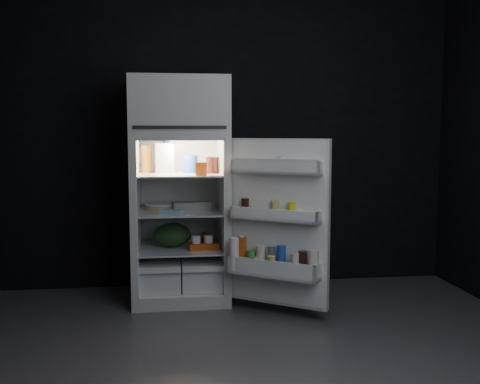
{
  "coord_description": "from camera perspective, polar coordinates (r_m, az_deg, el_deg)",
  "views": [
    {
      "loc": [
        -0.51,
        -3.21,
        1.36
      ],
      "look_at": [
        0.04,
        1.0,
        0.9
      ],
      "focal_mm": 42.0,
      "sensor_mm": 36.0,
      "label": 1
    }
  ],
  "objects": [
    {
      "name": "milk_jug",
      "position": [
        4.59,
        -7.56,
        3.46
      ],
      "size": [
        0.16,
        0.16,
        0.24
      ],
      "primitive_type": "cube",
      "rotation": [
        0.0,
        0.0,
        -0.23
      ],
      "color": "white",
      "rests_on": "refrigerator"
    },
    {
      "name": "egg_carton",
      "position": [
        4.52,
        -5.02,
        -1.45
      ],
      "size": [
        0.31,
        0.16,
        0.07
      ],
      "primitive_type": "cube",
      "rotation": [
        0.0,
        0.0,
        0.18
      ],
      "color": "gray",
      "rests_on": "refrigerator"
    },
    {
      "name": "mayo_jar",
      "position": [
        4.58,
        -5.02,
        2.85
      ],
      "size": [
        0.14,
        0.14,
        0.14
      ],
      "primitive_type": "cylinder",
      "rotation": [
        0.0,
        0.0,
        -0.26
      ],
      "color": "#1F44AA",
      "rests_on": "refrigerator"
    },
    {
      "name": "floor",
      "position": [
        3.53,
        1.52,
        -16.52
      ],
      "size": [
        4.0,
        3.4,
        0.0
      ],
      "primitive_type": "cube",
      "color": "#4A4A4F",
      "rests_on": "ground"
    },
    {
      "name": "refrigerator",
      "position": [
        4.55,
        -6.15,
        1.05
      ],
      "size": [
        0.76,
        0.71,
        1.78
      ],
      "color": "silver",
      "rests_on": "ground"
    },
    {
      "name": "small_carton",
      "position": [
        4.29,
        -3.96,
        2.37
      ],
      "size": [
        0.09,
        0.07,
        0.1
      ],
      "primitive_type": "cube",
      "rotation": [
        0.0,
        0.0,
        -0.08
      ],
      "color": "orange",
      "rests_on": "refrigerator"
    },
    {
      "name": "amber_bottle",
      "position": [
        4.62,
        -9.47,
        3.32
      ],
      "size": [
        0.09,
        0.09,
        0.22
      ],
      "primitive_type": "cylinder",
      "rotation": [
        0.0,
        0.0,
        -0.05
      ],
      "color": "#B26B1C",
      "rests_on": "refrigerator"
    },
    {
      "name": "small_can_red",
      "position": [
        4.72,
        -3.5,
        -4.69
      ],
      "size": [
        0.09,
        0.09,
        0.09
      ],
      "primitive_type": "cylinder",
      "rotation": [
        0.0,
        0.0,
        -0.37
      ],
      "color": "#AE420E",
      "rests_on": "refrigerator"
    },
    {
      "name": "yogurt_tray",
      "position": [
        4.49,
        -3.72,
        -5.5
      ],
      "size": [
        0.25,
        0.15,
        0.05
      ],
      "primitive_type": "cube",
      "rotation": [
        0.0,
        0.0,
        0.09
      ],
      "color": "#AE420E",
      "rests_on": "refrigerator"
    },
    {
      "name": "flat_package",
      "position": [
        4.31,
        -6.97,
        -2.06
      ],
      "size": [
        0.18,
        0.14,
        0.04
      ],
      "primitive_type": "cube",
      "rotation": [
        0.0,
        0.0,
        -0.41
      ],
      "color": "#7FA9C5",
      "rests_on": "refrigerator"
    },
    {
      "name": "jam_jar",
      "position": [
        4.51,
        -2.84,
        2.76
      ],
      "size": [
        0.14,
        0.14,
        0.13
      ],
      "primitive_type": "cylinder",
      "rotation": [
        0.0,
        0.0,
        0.37
      ],
      "color": "black",
      "rests_on": "refrigerator"
    },
    {
      "name": "wall_back",
      "position": [
        4.94,
        -1.53,
        6.07
      ],
      "size": [
        4.0,
        0.0,
        2.7
      ],
      "primitive_type": "cube",
      "color": "black",
      "rests_on": "ground"
    },
    {
      "name": "pie",
      "position": [
        4.64,
        -7.8,
        -1.47
      ],
      "size": [
        0.31,
        0.31,
        0.04
      ],
      "primitive_type": "cylinder",
      "rotation": [
        0.0,
        0.0,
        -0.05
      ],
      "color": "tan",
      "rests_on": "refrigerator"
    },
    {
      "name": "fridge_door",
      "position": [
        4.08,
        3.75,
        -3.49
      ],
      "size": [
        0.7,
        0.57,
        1.22
      ],
      "color": "silver",
      "rests_on": "ground"
    },
    {
      "name": "small_can_silver",
      "position": [
        4.76,
        -3.59,
        -4.59
      ],
      "size": [
        0.07,
        0.07,
        0.09
      ],
      "primitive_type": "cylinder",
      "rotation": [
        0.0,
        0.0,
        -0.17
      ],
      "color": "silver",
      "rests_on": "refrigerator"
    },
    {
      "name": "produce_bag",
      "position": [
        4.59,
        -6.89,
        -4.35
      ],
      "size": [
        0.34,
        0.3,
        0.2
      ],
      "primitive_type": "ellipsoid",
      "rotation": [
        0.0,
        0.0,
        -0.14
      ],
      "color": "#193815",
      "rests_on": "refrigerator"
    },
    {
      "name": "wall_front",
      "position": [
        1.6,
        11.29,
        5.61
      ],
      "size": [
        4.0,
        0.0,
        2.7
      ],
      "primitive_type": "cube",
      "color": "black",
      "rests_on": "ground"
    },
    {
      "name": "wrapped_pkg",
      "position": [
        4.69,
        -3.5,
        -1.29
      ],
      "size": [
        0.14,
        0.13,
        0.05
      ],
      "primitive_type": "cube",
      "rotation": [
        0.0,
        0.0,
        0.4
      ],
      "color": "beige",
      "rests_on": "refrigerator"
    }
  ]
}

